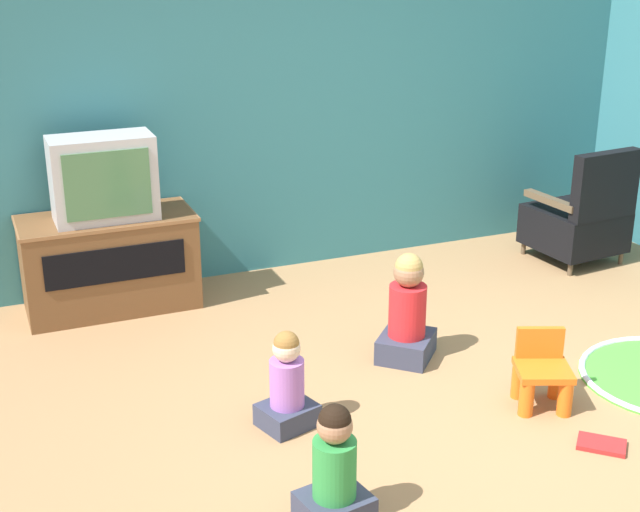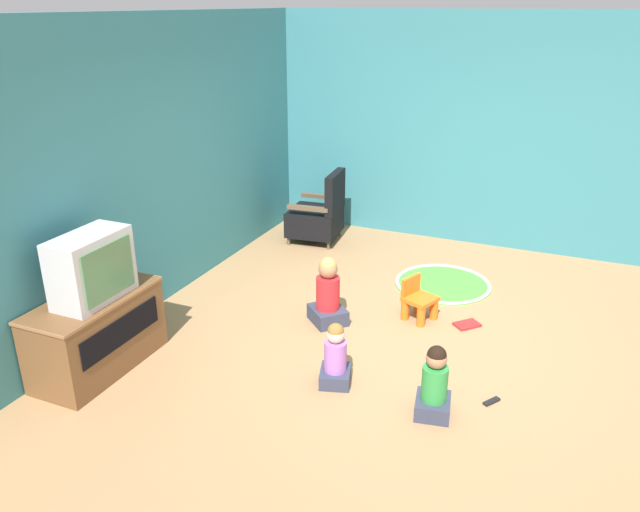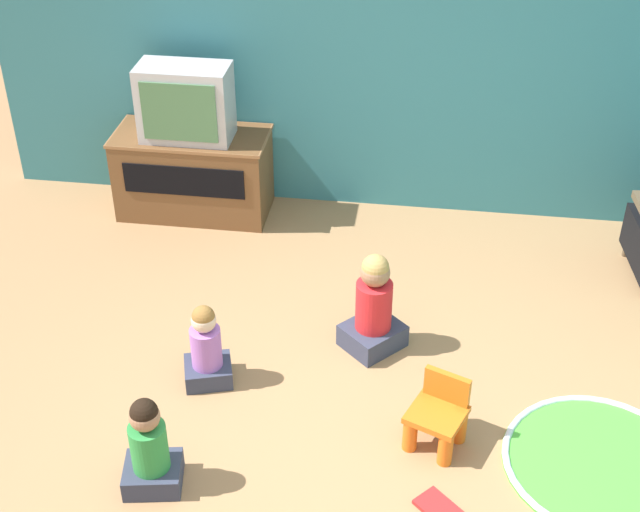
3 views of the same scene
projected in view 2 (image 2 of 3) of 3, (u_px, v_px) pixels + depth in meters
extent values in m
plane|color=#9E754C|center=(407.00, 339.00, 5.67)|extent=(30.00, 30.00, 0.00)
cube|color=teal|center=(155.00, 165.00, 6.01)|extent=(5.82, 0.12, 2.77)
cube|color=teal|center=(493.00, 134.00, 7.42)|extent=(0.12, 5.63, 2.77)
cube|color=brown|center=(97.00, 333.00, 5.11)|extent=(1.12, 0.52, 0.64)
cube|color=#90603A|center=(91.00, 299.00, 4.99)|extent=(1.14, 0.53, 0.02)
cube|color=black|center=(121.00, 331.00, 4.98)|extent=(0.90, 0.01, 0.23)
cube|color=#B7B7BC|center=(91.00, 267.00, 4.87)|extent=(0.65, 0.33, 0.55)
cube|color=#47754C|center=(109.00, 271.00, 4.80)|extent=(0.54, 0.02, 0.43)
cylinder|color=brown|center=(302.00, 228.00, 8.30)|extent=(0.04, 0.04, 0.10)
cylinder|color=brown|center=(289.00, 241.00, 7.85)|extent=(0.04, 0.04, 0.10)
cylinder|color=brown|center=(340.00, 232.00, 8.15)|extent=(0.04, 0.04, 0.10)
cylinder|color=brown|center=(328.00, 245.00, 7.70)|extent=(0.04, 0.04, 0.10)
cube|color=black|center=(315.00, 221.00, 7.92)|extent=(0.66, 0.67, 0.31)
cube|color=black|center=(335.00, 192.00, 7.69)|extent=(0.58, 0.16, 0.50)
cube|color=brown|center=(321.00, 196.00, 8.06)|extent=(0.12, 0.53, 0.05)
cube|color=brown|center=(308.00, 208.00, 7.59)|extent=(0.12, 0.53, 0.05)
cylinder|color=orange|center=(421.00, 315.00, 5.85)|extent=(0.08, 0.08, 0.23)
cylinder|color=orange|center=(434.00, 308.00, 5.99)|extent=(0.08, 0.08, 0.23)
cylinder|color=orange|center=(405.00, 308.00, 5.98)|extent=(0.08, 0.08, 0.23)
cylinder|color=orange|center=(418.00, 302.00, 6.11)|extent=(0.08, 0.08, 0.23)
cube|color=orange|center=(420.00, 299.00, 5.95)|extent=(0.37, 0.36, 0.04)
cube|color=orange|center=(411.00, 285.00, 5.99)|extent=(0.25, 0.13, 0.18)
cylinder|color=green|center=(443.00, 284.00, 6.76)|extent=(1.03, 1.03, 0.01)
torus|color=silver|center=(443.00, 283.00, 6.75)|extent=(1.02, 1.02, 0.04)
cube|color=#33384C|center=(335.00, 376.00, 4.99)|extent=(0.33, 0.31, 0.12)
cylinder|color=#A566BF|center=(335.00, 356.00, 4.92)|extent=(0.18, 0.18, 0.25)
sphere|color=beige|center=(336.00, 334.00, 4.85)|extent=(0.14, 0.14, 0.14)
sphere|color=olive|center=(336.00, 331.00, 4.84)|extent=(0.13, 0.13, 0.13)
cube|color=#33384C|center=(433.00, 406.00, 4.62)|extent=(0.33, 0.30, 0.13)
cylinder|color=#2D8C3F|center=(435.00, 383.00, 4.54)|extent=(0.19, 0.19, 0.27)
sphere|color=#9E7051|center=(437.00, 359.00, 4.46)|extent=(0.15, 0.15, 0.15)
sphere|color=black|center=(437.00, 355.00, 4.45)|extent=(0.14, 0.14, 0.14)
cube|color=#33384C|center=(328.00, 315.00, 5.94)|extent=(0.45, 0.45, 0.15)
cylinder|color=red|center=(328.00, 293.00, 5.85)|extent=(0.22, 0.22, 0.32)
sphere|color=#9E7051|center=(328.00, 269.00, 5.76)|extent=(0.18, 0.18, 0.18)
sphere|color=tan|center=(328.00, 266.00, 5.75)|extent=(0.17, 0.17, 0.17)
cube|color=#B22323|center=(467.00, 325.00, 5.89)|extent=(0.27, 0.27, 0.02)
cube|color=black|center=(492.00, 401.00, 4.76)|extent=(0.15, 0.12, 0.02)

